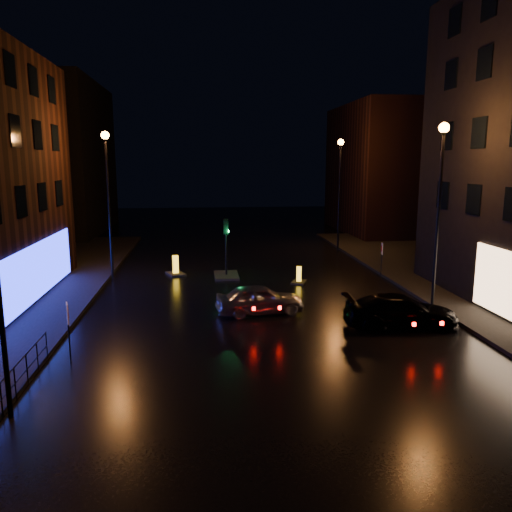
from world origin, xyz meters
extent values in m
plane|color=black|center=(0.00, 0.00, 0.00)|extent=(120.00, 120.00, 0.00)
cube|color=black|center=(-16.00, 35.00, 7.00)|extent=(8.00, 16.00, 14.00)
cube|color=black|center=(15.00, 32.00, 6.00)|extent=(8.00, 14.00, 12.00)
cylinder|color=black|center=(-7.80, 14.00, 4.00)|extent=(0.14, 0.14, 8.00)
cylinder|color=black|center=(-7.80, 14.00, 8.00)|extent=(0.20, 0.20, 0.25)
sphere|color=orange|center=(-7.80, 14.00, 8.15)|extent=(0.44, 0.44, 0.44)
cylinder|color=black|center=(7.80, 6.00, 4.00)|extent=(0.14, 0.14, 8.00)
cylinder|color=black|center=(7.80, 6.00, 8.00)|extent=(0.20, 0.20, 0.25)
sphere|color=orange|center=(7.80, 6.00, 8.15)|extent=(0.44, 0.44, 0.44)
cylinder|color=black|center=(7.80, 22.00, 4.00)|extent=(0.14, 0.14, 8.00)
cylinder|color=black|center=(7.80, 22.00, 8.00)|extent=(0.20, 0.20, 0.25)
sphere|color=orange|center=(7.80, 22.00, 8.15)|extent=(0.44, 0.44, 0.44)
cube|color=black|center=(-1.20, 14.00, 0.06)|extent=(1.40, 2.40, 0.12)
cylinder|color=black|center=(-1.20, 14.00, 1.40)|extent=(0.12, 0.12, 2.80)
cube|color=black|center=(-1.20, 14.00, 3.00)|extent=(0.28, 0.22, 0.90)
cylinder|color=#0CFF59|center=(-1.06, 14.00, 2.72)|extent=(0.05, 0.18, 0.18)
cylinder|color=black|center=(-8.00, -1.00, 0.97)|extent=(0.05, 6.00, 0.05)
cylinder|color=black|center=(-8.00, -1.00, 0.50)|extent=(0.04, 6.00, 0.04)
cylinder|color=black|center=(-8.00, -1.00, 0.50)|extent=(0.04, 0.04, 1.00)
cylinder|color=black|center=(-8.00, 2.00, 0.50)|extent=(0.04, 0.04, 1.00)
imported|color=#ABAFB3|center=(-0.08, 6.43, 0.67)|extent=(4.08, 2.03, 1.33)
imported|color=black|center=(5.45, 3.96, 0.67)|extent=(4.79, 2.27, 1.35)
cube|color=black|center=(2.79, 11.96, 0.04)|extent=(1.07, 1.26, 0.09)
cube|color=gold|center=(2.79, 11.96, 0.49)|extent=(0.29, 0.25, 0.89)
cube|color=black|center=(2.79, 11.96, 0.49)|extent=(0.25, 0.12, 0.53)
cube|color=black|center=(-4.22, 14.78, 0.06)|extent=(1.34, 1.59, 0.11)
cube|color=gold|center=(-4.22, 14.78, 0.62)|extent=(0.37, 0.30, 1.12)
cube|color=black|center=(-4.22, 14.78, 0.62)|extent=(0.32, 0.15, 0.67)
cylinder|color=black|center=(-7.15, 1.69, 1.00)|extent=(0.05, 0.05, 1.99)
cube|color=white|center=(-7.15, 1.69, 1.72)|extent=(0.19, 0.49, 0.68)
cylinder|color=#B20C0C|center=(-7.12, 1.70, 1.72)|extent=(0.13, 0.39, 0.40)
cylinder|color=black|center=(7.90, 12.86, 0.99)|extent=(0.05, 0.05, 1.97)
cube|color=silver|center=(7.90, 12.86, 1.71)|extent=(0.16, 0.49, 0.67)
cylinder|color=#B20C0C|center=(7.87, 12.87, 1.71)|extent=(0.11, 0.39, 0.39)
camera|label=1|loc=(-2.63, -14.96, 6.71)|focal=35.00mm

